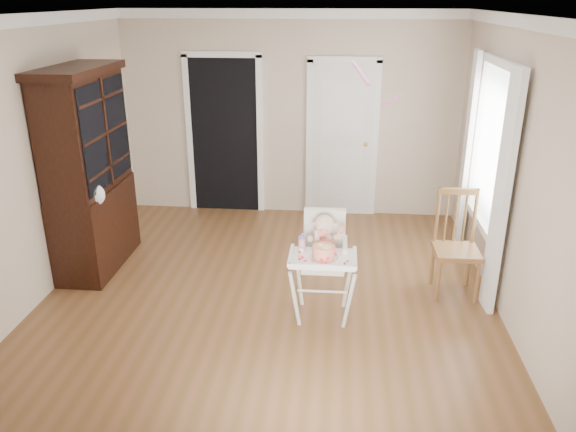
# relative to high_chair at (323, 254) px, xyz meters

# --- Properties ---
(floor) EXTENTS (5.00, 5.00, 0.00)m
(floor) POSITION_rel_high_chair_xyz_m (-0.55, 0.29, -0.65)
(floor) COLOR brown
(floor) RESTS_ON ground
(ceiling) EXTENTS (5.00, 5.00, 0.00)m
(ceiling) POSITION_rel_high_chair_xyz_m (-0.55, 0.29, 2.05)
(ceiling) COLOR white
(ceiling) RESTS_ON wall_back
(wall_back) EXTENTS (4.50, 0.00, 4.50)m
(wall_back) POSITION_rel_high_chair_xyz_m (-0.55, 2.79, 0.70)
(wall_back) COLOR beige
(wall_back) RESTS_ON floor
(wall_left) EXTENTS (0.00, 5.00, 5.00)m
(wall_left) POSITION_rel_high_chair_xyz_m (-2.80, 0.29, 0.70)
(wall_left) COLOR beige
(wall_left) RESTS_ON floor
(wall_right) EXTENTS (0.00, 5.00, 5.00)m
(wall_right) POSITION_rel_high_chair_xyz_m (1.70, 0.29, 0.70)
(wall_right) COLOR beige
(wall_right) RESTS_ON floor
(crown_molding) EXTENTS (4.50, 5.00, 0.12)m
(crown_molding) POSITION_rel_high_chair_xyz_m (-0.55, 0.29, 1.99)
(crown_molding) COLOR white
(crown_molding) RESTS_ON ceiling
(doorway) EXTENTS (1.06, 0.05, 2.22)m
(doorway) POSITION_rel_high_chair_xyz_m (-1.45, 2.77, 0.46)
(doorway) COLOR black
(doorway) RESTS_ON wall_back
(closet_door) EXTENTS (0.96, 0.09, 2.13)m
(closet_door) POSITION_rel_high_chair_xyz_m (0.15, 2.77, 0.38)
(closet_door) COLOR white
(closet_door) RESTS_ON wall_back
(window_right) EXTENTS (0.13, 1.84, 2.30)m
(window_right) POSITION_rel_high_chair_xyz_m (1.62, 1.09, 0.64)
(window_right) COLOR white
(window_right) RESTS_ON wall_right
(high_chair) EXTENTS (0.61, 0.74, 1.05)m
(high_chair) POSITION_rel_high_chair_xyz_m (0.00, 0.00, 0.00)
(high_chair) COLOR white
(high_chair) RESTS_ON floor
(baby) EXTENTS (0.30, 0.22, 0.44)m
(baby) POSITION_rel_high_chair_xyz_m (0.00, 0.03, 0.14)
(baby) COLOR beige
(baby) RESTS_ON high_chair
(cake) EXTENTS (0.25, 0.25, 0.12)m
(cake) POSITION_rel_high_chair_xyz_m (0.01, -0.25, 0.14)
(cake) COLOR silver
(cake) RESTS_ON high_chair
(sippy_cup) EXTENTS (0.07, 0.07, 0.17)m
(sippy_cup) POSITION_rel_high_chair_xyz_m (-0.19, -0.09, 0.15)
(sippy_cup) COLOR pink
(sippy_cup) RESTS_ON high_chair
(china_cabinet) EXTENTS (0.58, 1.30, 2.19)m
(china_cabinet) POSITION_rel_high_chair_xyz_m (-2.54, 0.87, 0.45)
(china_cabinet) COLOR black
(china_cabinet) RESTS_ON floor
(dining_chair) EXTENTS (0.44, 0.44, 1.07)m
(dining_chair) POSITION_rel_high_chair_xyz_m (1.31, 0.60, -0.15)
(dining_chair) COLOR brown
(dining_chair) RESTS_ON floor
(streamer) EXTENTS (0.15, 0.48, 0.15)m
(streamer) POSITION_rel_high_chair_xyz_m (0.27, 0.20, 1.60)
(streamer) COLOR pink
(streamer) RESTS_ON ceiling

